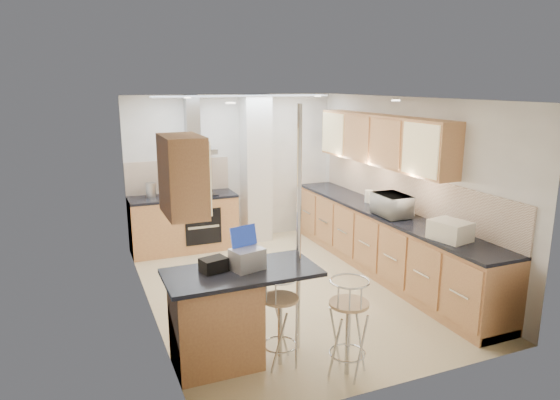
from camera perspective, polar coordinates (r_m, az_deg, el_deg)
name	(u,v)px	position (r m, az deg, el deg)	size (l,w,h in m)	color
ground	(289,288)	(6.80, 0.98, -10.01)	(4.80, 4.80, 0.00)	beige
room_shell	(300,169)	(6.82, 2.27, 3.58)	(3.64, 4.84, 2.51)	white
right_counter	(384,242)	(7.34, 11.83, -4.71)	(0.63, 4.40, 0.92)	#B77549
back_counter	(184,223)	(8.28, -10.94, -2.59)	(1.70, 0.63, 0.92)	#B77549
peninsula	(243,315)	(5.01, -4.29, -13.00)	(1.47, 0.72, 0.94)	#B77549
microwave	(392,205)	(6.92, 12.70, -0.59)	(0.54, 0.37, 0.30)	white
laptop	(247,259)	(4.82, -3.76, -6.75)	(0.30, 0.22, 0.21)	#9B9DA3
bag	(214,265)	(4.81, -7.59, -7.34)	(0.24, 0.17, 0.13)	black
bar_stool_near	(280,321)	(4.93, 0.00, -13.64)	(0.37, 0.37, 0.92)	tan
bar_stool_end	(348,327)	(4.81, 7.80, -14.22)	(0.39, 0.39, 0.96)	tan
jar_a	(369,196)	(7.66, 10.10, 0.42)	(0.12, 0.12, 0.19)	white
jar_b	(373,199)	(7.60, 10.57, 0.11)	(0.11, 0.11, 0.14)	white
jar_c	(402,209)	(6.99, 13.76, -0.97)	(0.14, 0.14, 0.19)	beige
jar_d	(400,213)	(6.81, 13.50, -1.50)	(0.10, 0.10, 0.15)	white
bread_bin	(450,230)	(6.07, 18.87, -3.32)	(0.34, 0.43, 0.22)	white
kettle	(151,190)	(8.11, -14.52, 1.11)	(0.16, 0.16, 0.24)	#ACAEB1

